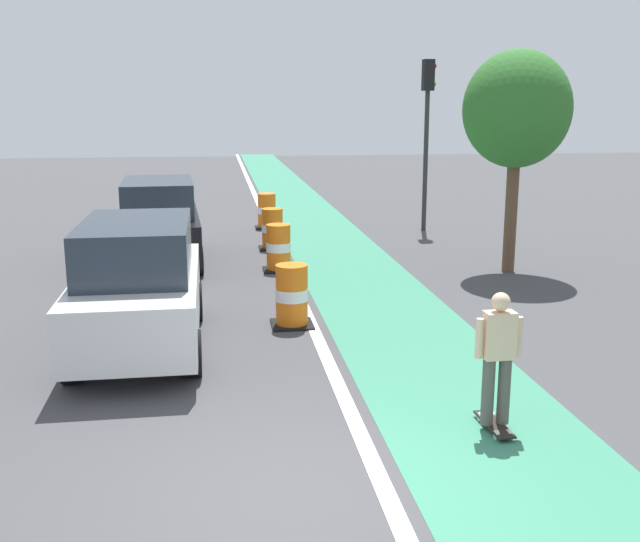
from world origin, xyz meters
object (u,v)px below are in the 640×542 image
(traffic_barrel_far, at_px, (267,211))
(street_tree_sidewalk, at_px, (517,110))
(skateboarder_on_lane, at_px, (498,357))
(traffic_barrel_front, at_px, (292,296))
(parked_suv_nearest, at_px, (139,284))
(traffic_light_corner, at_px, (427,115))
(traffic_barrel_mid, at_px, (279,248))
(parked_suv_second, at_px, (159,222))
(traffic_barrel_back, at_px, (272,229))

(traffic_barrel_far, xyz_separation_m, street_tree_sidewalk, (5.14, -6.97, 3.14))
(skateboarder_on_lane, distance_m, traffic_barrel_front, 5.00)
(parked_suv_nearest, xyz_separation_m, street_tree_sidewalk, (7.93, 4.50, 2.63))
(street_tree_sidewalk, bearing_deg, traffic_barrel_far, 126.41)
(traffic_light_corner, distance_m, street_tree_sidewalk, 5.91)
(parked_suv_nearest, relative_size, traffic_barrel_far, 4.24)
(street_tree_sidewalk, bearing_deg, traffic_barrel_mid, 171.31)
(parked_suv_second, xyz_separation_m, traffic_light_corner, (7.70, 3.94, 2.47))
(skateboarder_on_lane, relative_size, parked_suv_nearest, 0.37)
(skateboarder_on_lane, distance_m, parked_suv_second, 11.17)
(parked_suv_nearest, bearing_deg, traffic_barrel_far, 76.36)
(traffic_barrel_front, xyz_separation_m, traffic_light_corner, (5.06, 9.53, 2.97))
(parked_suv_second, bearing_deg, traffic_barrel_back, 28.86)
(traffic_barrel_far, bearing_deg, parked_suv_nearest, -103.64)
(skateboarder_on_lane, bearing_deg, traffic_barrel_mid, 101.42)
(traffic_barrel_mid, xyz_separation_m, traffic_light_corner, (4.92, 5.09, 2.97))
(parked_suv_nearest, height_order, traffic_barrel_back, parked_suv_nearest)
(street_tree_sidewalk, bearing_deg, traffic_barrel_front, -146.13)
(parked_suv_nearest, relative_size, traffic_light_corner, 0.91)
(skateboarder_on_lane, bearing_deg, street_tree_sidewalk, 67.19)
(traffic_barrel_mid, bearing_deg, parked_suv_second, 157.66)
(parked_suv_second, relative_size, traffic_barrel_far, 4.31)
(parked_suv_nearest, height_order, traffic_light_corner, traffic_light_corner)
(parked_suv_second, height_order, traffic_barrel_far, parked_suv_second)
(traffic_barrel_front, bearing_deg, parked_suv_second, 115.31)
(parked_suv_second, distance_m, traffic_barrel_mid, 3.05)
(traffic_barrel_mid, distance_m, traffic_barrel_far, 6.17)
(parked_suv_second, distance_m, traffic_barrel_front, 6.21)
(traffic_barrel_back, distance_m, traffic_barrel_far, 3.46)
(traffic_barrel_front, xyz_separation_m, street_tree_sidewalk, (5.42, 3.64, 3.14))
(skateboarder_on_lane, xyz_separation_m, traffic_barrel_mid, (-1.83, 9.03, -0.38))
(skateboarder_on_lane, xyz_separation_m, traffic_light_corner, (3.09, 14.12, 2.59))
(traffic_light_corner, bearing_deg, traffic_barrel_far, 167.26)
(skateboarder_on_lane, distance_m, street_tree_sidewalk, 9.34)
(parked_suv_nearest, xyz_separation_m, traffic_barrel_back, (2.70, 8.02, -0.50))
(traffic_barrel_front, relative_size, street_tree_sidewalk, 0.22)
(traffic_barrel_mid, relative_size, traffic_barrel_back, 1.00)
(traffic_barrel_front, bearing_deg, traffic_barrel_far, 88.49)
(parked_suv_nearest, bearing_deg, traffic_light_corner, 53.97)
(traffic_barrel_front, bearing_deg, skateboarder_on_lane, -66.83)
(parked_suv_nearest, xyz_separation_m, traffic_barrel_far, (2.78, 11.47, -0.50))
(parked_suv_second, distance_m, traffic_barrel_far, 5.83)
(parked_suv_second, height_order, traffic_light_corner, traffic_light_corner)
(traffic_barrel_front, height_order, traffic_barrel_far, same)
(traffic_barrel_far, bearing_deg, traffic_barrel_mid, -91.32)
(skateboarder_on_lane, height_order, traffic_barrel_front, skateboarder_on_lane)
(skateboarder_on_lane, distance_m, parked_suv_nearest, 5.82)
(parked_suv_second, distance_m, street_tree_sidewalk, 8.71)
(traffic_barrel_far, xyz_separation_m, traffic_light_corner, (4.78, -1.08, 2.97))
(parked_suv_nearest, distance_m, traffic_barrel_back, 8.48)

